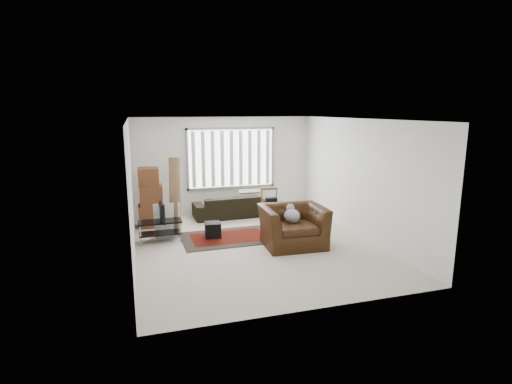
# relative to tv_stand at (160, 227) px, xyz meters

# --- Properties ---
(room) EXTENTS (6.00, 6.02, 2.71)m
(room) POSITION_rel_tv_stand_xyz_m (1.98, -0.34, 1.42)
(room) COLOR beige
(room) RESTS_ON ground
(persian_rug) EXTENTS (2.14, 1.45, 0.02)m
(persian_rug) POSITION_rel_tv_stand_xyz_m (1.51, -0.21, -0.33)
(persian_rug) COLOR black
(persian_rug) RESTS_ON ground
(tv_stand) EXTENTS (0.95, 0.43, 0.47)m
(tv_stand) POSITION_rel_tv_stand_xyz_m (0.00, 0.00, 0.00)
(tv_stand) COLOR black
(tv_stand) RESTS_ON ground
(tv) EXTENTS (0.10, 0.77, 0.44)m
(tv) POSITION_rel_tv_stand_xyz_m (0.00, -0.00, 0.35)
(tv) COLOR black
(tv) RESTS_ON tv_stand
(subwoofer) EXTENTS (0.37, 0.37, 0.34)m
(subwoofer) POSITION_rel_tv_stand_xyz_m (1.17, -0.09, -0.15)
(subwoofer) COLOR black
(subwoofer) RESTS_ON persian_rug
(moving_boxes) EXTENTS (0.62, 0.56, 1.48)m
(moving_boxes) POSITION_rel_tv_stand_xyz_m (-0.13, 1.30, 0.35)
(moving_boxes) COLOR brown
(moving_boxes) RESTS_ON ground
(white_flatpack) EXTENTS (0.61, 0.26, 0.77)m
(white_flatpack) POSITION_rel_tv_stand_xyz_m (0.19, 0.37, 0.04)
(white_flatpack) COLOR silver
(white_flatpack) RESTS_ON ground
(rolled_rug) EXTENTS (0.38, 0.68, 1.80)m
(rolled_rug) POSITION_rel_tv_stand_xyz_m (0.41, 0.57, 0.56)
(rolled_rug) COLOR brown
(rolled_rug) RESTS_ON ground
(sofa) EXTENTS (2.04, 0.94, 0.77)m
(sofa) POSITION_rel_tv_stand_xyz_m (1.99, 1.60, 0.04)
(sofa) COLOR black
(sofa) RESTS_ON ground
(side_chair) EXTENTS (0.50, 0.50, 0.88)m
(side_chair) POSITION_rel_tv_stand_xyz_m (2.88, 0.77, 0.14)
(side_chair) COLOR #8E795D
(side_chair) RESTS_ON ground
(armchair) EXTENTS (1.39, 1.22, 0.98)m
(armchair) POSITION_rel_tv_stand_xyz_m (2.73, -1.10, 0.15)
(armchair) COLOR #321A0A
(armchair) RESTS_ON ground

